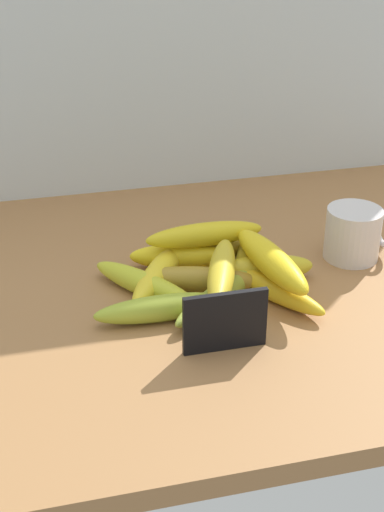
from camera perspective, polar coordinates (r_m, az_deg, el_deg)
counter_top at (r=110.48cm, az=2.26°, el=-2.68°), size 110.00×76.00×3.00cm
back_wall at (r=134.52cm, az=-2.23°, el=18.34°), size 130.00×2.00×70.00cm
chalkboard_sign at (r=93.21cm, az=2.59°, el=-5.30°), size 11.00×1.80×8.40cm
coffee_mug at (r=117.34cm, az=12.58°, el=1.73°), size 10.18×8.68×8.32cm
banana_0 at (r=105.53cm, az=6.04°, el=-2.47°), size 13.05×18.60×3.29cm
banana_1 at (r=108.16cm, az=-2.56°, el=-1.32°), size 13.60×18.57×3.86cm
banana_2 at (r=112.35cm, az=-0.80°, el=-0.04°), size 16.66×7.78×3.98cm
banana_3 at (r=103.54cm, az=2.36°, el=-2.93°), size 18.49×15.71×3.41cm
banana_4 at (r=113.25cm, az=4.36°, el=-0.05°), size 9.07×15.25×3.39cm
banana_5 at (r=106.36cm, az=0.43°, el=-1.85°), size 18.83×9.26×3.87cm
banana_6 at (r=99.95cm, az=-2.38°, el=-4.09°), size 18.84×3.77×3.73cm
banana_7 at (r=113.88cm, az=1.26°, el=0.29°), size 16.84×6.86×3.69cm
banana_8 at (r=105.60cm, az=-3.67°, el=-2.23°), size 14.74×17.38×3.60cm
banana_9 at (r=109.03cm, az=5.47°, el=-1.06°), size 16.06×5.20×4.25cm
banana_10 at (r=111.17cm, az=0.99°, el=1.69°), size 18.43×3.97×3.70cm
banana_11 at (r=104.65cm, az=6.22°, el=-0.36°), size 7.43×19.82×4.32cm
banana_12 at (r=101.59cm, az=2.33°, el=-1.26°), size 9.81×18.87×3.72cm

